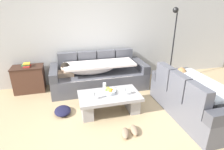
{
  "coord_description": "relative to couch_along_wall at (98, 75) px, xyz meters",
  "views": [
    {
      "loc": [
        -0.63,
        -2.62,
        2.09
      ],
      "look_at": [
        0.33,
        1.04,
        0.55
      ],
      "focal_mm": 29.37,
      "sensor_mm": 36.0,
      "label": 1
    }
  ],
  "objects": [
    {
      "name": "wine_glass_near_right",
      "position": [
        0.29,
        -1.24,
        0.16
      ],
      "size": [
        0.07,
        0.07,
        0.17
      ],
      "color": "silver",
      "rests_on": "coffee_table"
    },
    {
      "name": "book_stack_on_cabinet",
      "position": [
        -1.66,
        0.23,
        0.35
      ],
      "size": [
        0.18,
        0.22,
        0.08
      ],
      "color": "red",
      "rests_on": "side_cabinet"
    },
    {
      "name": "wine_glass_near_left",
      "position": [
        -0.31,
        -1.26,
        0.16
      ],
      "size": [
        0.07,
        0.07,
        0.17
      ],
      "color": "silver",
      "rests_on": "coffee_table"
    },
    {
      "name": "ground_plane",
      "position": [
        -0.11,
        -1.62,
        -0.33
      ],
      "size": [
        14.0,
        14.0,
        0.0
      ],
      "primitive_type": "plane",
      "color": "tan"
    },
    {
      "name": "floor_lamp",
      "position": [
        1.98,
        -0.08,
        0.79
      ],
      "size": [
        0.33,
        0.31,
        1.95
      ],
      "color": "black",
      "rests_on": "ground_plane"
    },
    {
      "name": "coffee_table",
      "position": [
        0.02,
        -1.15,
        -0.09
      ],
      "size": [
        1.2,
        0.68,
        0.38
      ],
      "color": "#9C999A",
      "rests_on": "ground_plane"
    },
    {
      "name": "wine_glass_far_back",
      "position": [
        -0.04,
        -0.95,
        0.16
      ],
      "size": [
        0.07,
        0.07,
        0.17
      ],
      "color": "silver",
      "rests_on": "coffee_table"
    },
    {
      "name": "pair_of_shoes",
      "position": [
        0.18,
        -1.91,
        -0.29
      ],
      "size": [
        0.34,
        0.32,
        0.09
      ],
      "color": "#8C7259",
      "rests_on": "ground_plane"
    },
    {
      "name": "couch_near_window",
      "position": [
        1.56,
        -1.64,
        0.0
      ],
      "size": [
        0.92,
        1.86,
        0.88
      ],
      "rotation": [
        0.0,
        0.0,
        1.57
      ],
      "color": "#52535B",
      "rests_on": "ground_plane"
    },
    {
      "name": "crumpled_garment",
      "position": [
        -0.9,
        -1.0,
        -0.27
      ],
      "size": [
        0.34,
        0.41,
        0.12
      ],
      "primitive_type": "ellipsoid",
      "rotation": [
        0.0,
        0.0,
        1.61
      ],
      "color": "#191933",
      "rests_on": "ground_plane"
    },
    {
      "name": "back_wall",
      "position": [
        -0.11,
        0.53,
        1.02
      ],
      "size": [
        9.0,
        0.1,
        2.7
      ],
      "primitive_type": "cube",
      "color": "#BBBAB7",
      "rests_on": "ground_plane"
    },
    {
      "name": "open_magazine",
      "position": [
        0.34,
        -1.1,
        0.05
      ],
      "size": [
        0.33,
        0.28,
        0.01
      ],
      "primitive_type": "cube",
      "rotation": [
        0.0,
        0.0,
        -0.27
      ],
      "color": "white",
      "rests_on": "coffee_table"
    },
    {
      "name": "side_cabinet",
      "position": [
        -1.66,
        0.23,
        -0.01
      ],
      "size": [
        0.72,
        0.44,
        0.64
      ],
      "color": "#4E2F22",
      "rests_on": "ground_plane"
    },
    {
      "name": "fruit_bowl",
      "position": [
        0.02,
        -1.09,
        0.09
      ],
      "size": [
        0.28,
        0.28,
        0.1
      ],
      "color": "silver",
      "rests_on": "coffee_table"
    },
    {
      "name": "couch_along_wall",
      "position": [
        0.0,
        0.0,
        0.0
      ],
      "size": [
        2.35,
        0.92,
        0.88
      ],
      "color": "#52535B",
      "rests_on": "ground_plane"
    }
  ]
}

